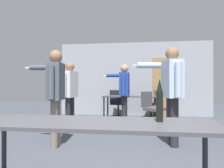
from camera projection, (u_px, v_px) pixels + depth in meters
back_wall at (135, 79)px, 7.82m from camera, size 5.38×0.12×2.61m
conference_table_near at (91, 129)px, 1.91m from camera, size 2.17×0.70×0.76m
conference_table_far at (132, 98)px, 6.65m from camera, size 1.74×0.81×0.76m
person_center_tall at (69, 89)px, 5.20m from camera, size 0.73×0.70×1.63m
person_near_casual at (124, 89)px, 5.82m from camera, size 0.74×0.63×1.63m
person_right_polo at (171, 86)px, 3.90m from camera, size 0.90×0.68×1.76m
person_far_watching at (55, 88)px, 3.80m from camera, size 0.81×0.60×1.69m
office_chair_near_pushed at (118, 104)px, 7.39m from camera, size 0.52×0.58×0.92m
office_chair_side_rolled at (153, 105)px, 7.23m from camera, size 0.68×0.66×0.93m
office_chair_far_right at (152, 110)px, 5.84m from camera, size 0.68×0.67×0.90m
beer_bottle at (160, 101)px, 1.90m from camera, size 0.06×0.06×0.38m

